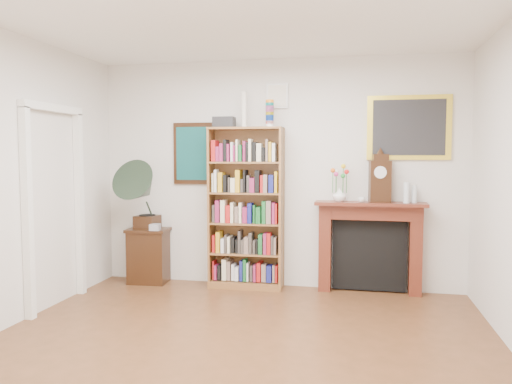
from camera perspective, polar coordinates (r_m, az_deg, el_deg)
room at (r=3.73m, az=-3.63°, el=0.65°), size 4.51×5.01×2.81m
door_casing at (r=5.76m, az=-21.98°, el=0.25°), size 0.08×1.02×2.17m
teal_poster at (r=6.40m, az=-6.93°, el=4.39°), size 0.58×0.04×0.78m
small_picture at (r=6.19m, az=2.44°, el=10.91°), size 0.26×0.04×0.30m
gilt_painting at (r=6.11m, az=17.06°, el=7.05°), size 0.95×0.04×0.75m
bookshelf at (r=6.08m, az=-1.16°, el=-0.77°), size 0.91×0.34×2.26m
side_cabinet at (r=6.56m, az=-12.18°, el=-7.12°), size 0.53×0.41×0.70m
fireplace at (r=6.08m, az=12.86°, el=-5.32°), size 1.29×0.33×1.08m
gramophone at (r=6.35m, az=-12.92°, el=0.18°), size 0.59×0.71×0.88m
cd_stack at (r=6.33m, az=-11.46°, el=-3.96°), size 0.13×0.13×0.08m
mantel_clock at (r=5.98m, az=13.98°, el=1.44°), size 0.26×0.18×0.56m
flower_vase at (r=5.96m, az=9.51°, el=-0.32°), size 0.17×0.17×0.16m
teacup at (r=5.91m, az=11.97°, el=-0.88°), size 0.08×0.08×0.06m
bottle_left at (r=5.97m, az=16.82°, el=-0.07°), size 0.07×0.07×0.24m
bottle_right at (r=6.02m, az=17.63°, el=-0.23°), size 0.06×0.06×0.20m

